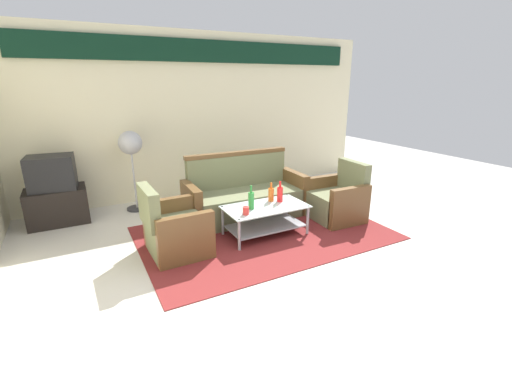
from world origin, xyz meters
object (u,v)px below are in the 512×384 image
at_px(couch, 245,197).
at_px(television, 51,173).
at_px(bottle_orange, 271,194).
at_px(armchair_right, 337,201).
at_px(bottle_red, 280,194).
at_px(cup, 246,211).
at_px(armchair_left, 175,231).
at_px(pedestal_fan, 131,148).
at_px(coffee_table, 265,216).
at_px(tv_stand, 58,206).
at_px(bottle_green, 251,200).

height_order(couch, television, television).
bearing_deg(bottle_orange, armchair_right, -7.80).
relative_size(armchair_right, bottle_red, 2.95).
bearing_deg(television, cup, 142.60).
distance_m(armchair_left, pedestal_fan, 1.92).
bearing_deg(coffee_table, armchair_right, -0.05).
bearing_deg(pedestal_fan, armchair_left, -85.27).
xyz_separation_m(couch, bottle_red, (0.22, -0.64, 0.20)).
xyz_separation_m(coffee_table, pedestal_fan, (-1.36, 1.83, 0.74)).
relative_size(cup, tv_stand, 0.12).
xyz_separation_m(bottle_green, tv_stand, (-2.25, 1.78, -0.27)).
height_order(cup, television, television).
bearing_deg(television, coffee_table, 149.28).
distance_m(couch, television, 2.76).
distance_m(couch, tv_stand, 2.72).
distance_m(television, pedestal_fan, 1.13).
bearing_deg(couch, tv_stand, -21.73).
xyz_separation_m(bottle_red, tv_stand, (-2.73, 1.71, -0.26)).
distance_m(cup, tv_stand, 2.86).
height_order(couch, pedestal_fan, pedestal_fan).
relative_size(armchair_left, television, 1.33).
relative_size(bottle_red, cup, 2.88).
bearing_deg(armchair_left, coffee_table, 85.54).
bearing_deg(bottle_red, armchair_left, -179.68).
height_order(armchair_left, television, television).
relative_size(tv_stand, television, 1.26).
bearing_deg(armchair_left, couch, 115.81).
bearing_deg(tv_stand, television, 84.83).
height_order(armchair_right, coffee_table, armchair_right).
bearing_deg(pedestal_fan, bottle_orange, -47.81).
relative_size(bottle_orange, bottle_green, 0.83).
height_order(coffee_table, tv_stand, tv_stand).
bearing_deg(armchair_left, cup, 74.59).
xyz_separation_m(armchair_left, pedestal_fan, (-0.15, 1.77, 0.73)).
bearing_deg(armchair_left, bottle_orange, 91.87).
bearing_deg(tv_stand, armchair_left, -53.92).
height_order(armchair_left, pedestal_fan, pedestal_fan).
height_order(couch, cup, couch).
distance_m(armchair_right, cup, 1.61).
relative_size(bottle_red, bottle_orange, 1.09).
bearing_deg(bottle_red, cup, -160.89).
height_order(armchair_right, bottle_red, armchair_right).
height_order(cup, pedestal_fan, pedestal_fan).
relative_size(tv_stand, pedestal_fan, 0.63).
distance_m(armchair_right, tv_stand, 4.10).
xyz_separation_m(coffee_table, bottle_red, (0.27, 0.07, 0.25)).
bearing_deg(bottle_red, coffee_table, -165.26).
height_order(bottle_red, television, television).
height_order(bottle_orange, cup, bottle_orange).
relative_size(armchair_right, cup, 8.50).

